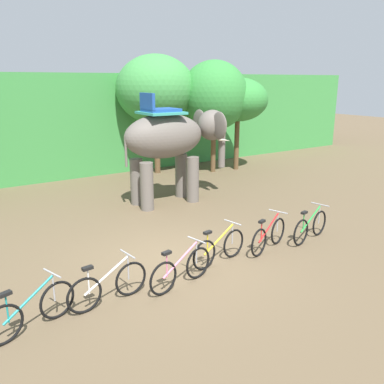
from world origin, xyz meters
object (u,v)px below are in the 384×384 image
object	(u,v)px
tree_left	(156,90)
bike_white	(108,285)
bike_teal	(31,310)
tree_far_left	(238,100)
elephant	(173,140)
bike_pink	(181,269)
bike_yellow	(219,248)
bike_green	(310,227)
tree_center_right	(214,96)
bike_red	(269,235)

from	to	relation	value
tree_left	bike_white	size ratio (longest dim) A/B	3.10
bike_teal	bike_white	world-z (taller)	same
tree_far_left	elephant	bearing A→B (deg)	-150.89
tree_far_left	bike_pink	world-z (taller)	tree_far_left
tree_left	bike_yellow	world-z (taller)	tree_left
bike_teal	bike_yellow	xyz separation A→B (m)	(4.29, 0.36, 0.00)
elephant	tree_far_left	bearing A→B (deg)	29.11
tree_far_left	bike_white	world-z (taller)	tree_far_left
bike_pink	bike_green	size ratio (longest dim) A/B	1.00
tree_center_right	bike_red	xyz separation A→B (m)	(-4.22, -8.14, -3.11)
tree_left	bike_white	world-z (taller)	tree_left
bike_white	bike_red	world-z (taller)	same
bike_yellow	bike_green	size ratio (longest dim) A/B	1.01
tree_far_left	bike_red	bearing A→B (deg)	-124.53
bike_pink	tree_left	bearing A→B (deg)	63.94
tree_far_left	bike_pink	size ratio (longest dim) A/B	2.55
bike_yellow	elephant	bearing A→B (deg)	70.99
tree_far_left	elephant	xyz separation A→B (m)	(-5.28, -2.94, -1.08)
elephant	bike_green	world-z (taller)	elephant
tree_far_left	tree_left	bearing A→B (deg)	158.35
tree_far_left	bike_white	distance (m)	13.11
tree_center_right	bike_pink	bearing A→B (deg)	-129.67
bike_yellow	bike_red	bearing A→B (deg)	-2.56
tree_far_left	bike_white	xyz separation A→B (m)	(-9.85, -8.16, -2.90)
bike_pink	bike_red	size ratio (longest dim) A/B	1.03
tree_far_left	bike_yellow	distance (m)	10.93
tree_center_right	bike_white	bearing A→B (deg)	-135.88
bike_red	bike_green	distance (m)	1.40
tree_far_left	bike_white	size ratio (longest dim) A/B	2.53
tree_left	tree_far_left	size ratio (longest dim) A/B	1.23
bike_green	bike_red	bearing A→B (deg)	174.22
elephant	bike_red	xyz separation A→B (m)	(-0.19, -5.02, -1.82)
tree_center_right	tree_far_left	bearing A→B (deg)	-8.01
elephant	bike_teal	bearing A→B (deg)	-138.48
bike_teal	bike_yellow	world-z (taller)	same
tree_far_left	bike_yellow	world-z (taller)	tree_far_left
bike_pink	bike_yellow	bearing A→B (deg)	18.47
elephant	bike_yellow	distance (m)	5.54
tree_center_right	elephant	size ratio (longest dim) A/B	1.22
bike_pink	bike_green	world-z (taller)	same
tree_left	bike_teal	bearing A→B (deg)	-128.66
bike_yellow	bike_white	bearing A→B (deg)	-174.74
elephant	bike_green	bearing A→B (deg)	-76.93
elephant	bike_white	world-z (taller)	elephant
elephant	bike_white	xyz separation A→B (m)	(-4.56, -5.21, -1.82)
tree_center_right	bike_white	xyz separation A→B (m)	(-8.59, -8.33, -3.11)
bike_white	bike_pink	bearing A→B (deg)	-6.70
tree_center_right	bike_red	world-z (taller)	tree_center_right
bike_teal	bike_red	size ratio (longest dim) A/B	1.00
bike_teal	bike_yellow	distance (m)	4.31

